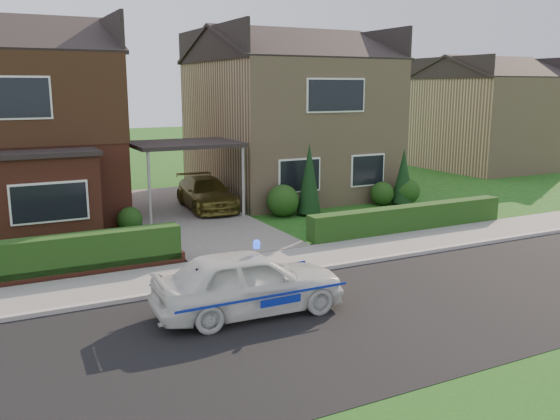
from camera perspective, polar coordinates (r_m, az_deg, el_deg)
ground at (r=12.66m, az=7.06°, el=-10.22°), size 120.00×120.00×0.00m
road at (r=12.66m, az=7.06°, el=-10.22°), size 60.00×6.00×0.02m
kerb at (r=15.10m, az=0.55°, el=-6.21°), size 60.00×0.16×0.12m
sidewalk at (r=16.00m, az=-1.20°, el=-5.21°), size 60.00×2.00×0.10m
driveway at (r=22.22m, az=-9.00°, el=-0.49°), size 3.80×12.00×0.12m
house_left at (r=23.61m, az=-25.20°, el=8.46°), size 7.50×9.53×7.25m
house_right at (r=26.77m, az=0.71°, el=9.51°), size 7.50×8.06×7.25m
carport_link at (r=21.78m, az=-9.18°, el=6.18°), size 3.80×3.00×2.77m
dwarf_wall at (r=15.67m, az=-22.82°, el=-6.03°), size 7.70×0.25×0.36m
hedge_left at (r=15.87m, az=-22.81°, el=-6.50°), size 7.50×0.55×0.90m
hedge_right at (r=20.09m, az=12.26°, el=-2.10°), size 7.50×0.55×0.80m
shrub_left_mid at (r=19.59m, az=-18.65°, el=-0.83°), size 1.32×1.32×1.32m
shrub_left_near at (r=20.21m, az=-14.25°, el=-0.89°), size 0.84×0.84×0.84m
shrub_right_near at (r=21.87m, az=0.27°, el=0.91°), size 1.20×1.20×1.20m
shrub_right_mid at (r=24.39m, az=9.81°, el=1.58°), size 0.96×0.96×0.96m
shrub_right_far at (r=24.76m, az=12.08°, el=1.79°), size 1.08×1.08×1.08m
conifer_a at (r=22.05m, az=2.82°, el=2.83°), size 0.90×0.90×2.60m
conifer_b at (r=24.55m, az=11.78°, el=3.04°), size 0.90×0.90×2.20m
neighbour_right at (r=37.08m, az=19.17°, el=7.85°), size 6.50×7.00×5.20m
police_car at (r=12.56m, az=-3.05°, el=-6.97°), size 3.73×4.13×1.55m
driveway_car at (r=22.92m, az=-7.11°, el=1.61°), size 1.96×4.19×1.18m
potted_plant_b at (r=19.24m, az=-22.08°, el=-2.28°), size 0.45×0.41×0.68m
potted_plant_c at (r=16.80m, az=-22.78°, el=-4.23°), size 0.49×0.49×0.72m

